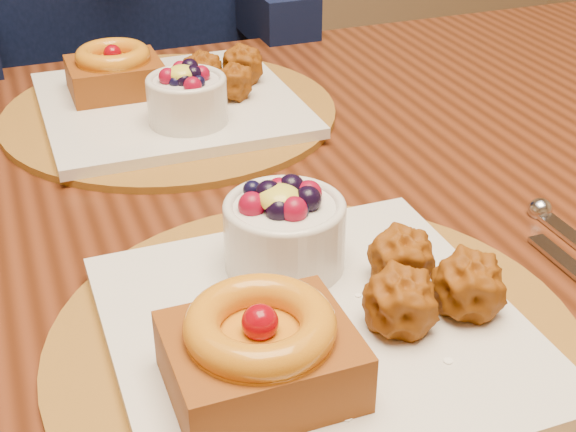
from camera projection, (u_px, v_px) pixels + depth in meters
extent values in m
cube|color=#38170A|center=(227.00, 221.00, 0.76)|extent=(1.60, 0.90, 0.04)
cylinder|color=#38170A|center=(553.00, 230.00, 1.46)|extent=(0.06, 0.06, 0.71)
cylinder|color=brown|center=(316.00, 341.00, 0.57)|extent=(0.38, 0.38, 0.01)
cube|color=silver|center=(316.00, 330.00, 0.56)|extent=(0.28, 0.28, 0.01)
cube|color=#512B07|center=(261.00, 361.00, 0.49)|extent=(0.11, 0.09, 0.04)
torus|color=#B4560B|center=(260.00, 325.00, 0.48)|extent=(0.09, 0.09, 0.02)
sphere|color=maroon|center=(260.00, 322.00, 0.48)|extent=(0.02, 0.02, 0.02)
sphere|color=#91490A|center=(400.00, 258.00, 0.59)|extent=(0.05, 0.05, 0.05)
sphere|color=#91490A|center=(399.00, 303.00, 0.54)|extent=(0.05, 0.05, 0.05)
sphere|color=#91490A|center=(468.00, 287.00, 0.56)|extent=(0.05, 0.05, 0.05)
cylinder|color=silver|center=(285.00, 236.00, 0.61)|extent=(0.09, 0.09, 0.05)
torus|color=silver|center=(285.00, 206.00, 0.60)|extent=(0.09, 0.09, 0.01)
ellipsoid|color=yellow|center=(279.00, 198.00, 0.59)|extent=(0.03, 0.03, 0.02)
cylinder|color=brown|center=(170.00, 112.00, 0.92)|extent=(0.38, 0.38, 0.01)
cube|color=silver|center=(169.00, 104.00, 0.92)|extent=(0.28, 0.28, 0.01)
cube|color=#512B07|center=(115.00, 77.00, 0.92)|extent=(0.10, 0.08, 0.04)
torus|color=#B4560B|center=(113.00, 55.00, 0.91)|extent=(0.08, 0.08, 0.02)
sphere|color=maroon|center=(112.00, 54.00, 0.91)|extent=(0.02, 0.02, 0.02)
sphere|color=#91490A|center=(234.00, 82.00, 0.91)|extent=(0.04, 0.04, 0.04)
sphere|color=#91490A|center=(202.00, 72.00, 0.93)|extent=(0.04, 0.04, 0.04)
sphere|color=#91490A|center=(242.00, 67.00, 0.95)|extent=(0.04, 0.04, 0.04)
cylinder|color=silver|center=(187.00, 101.00, 0.85)|extent=(0.08, 0.08, 0.05)
torus|color=silver|center=(186.00, 80.00, 0.83)|extent=(0.08, 0.08, 0.01)
ellipsoid|color=yellow|center=(182.00, 73.00, 0.83)|extent=(0.03, 0.03, 0.02)
cube|color=black|center=(85.00, 208.00, 1.37)|extent=(0.47, 0.47, 0.04)
cylinder|color=black|center=(219.00, 362.00, 1.37)|extent=(0.04, 0.04, 0.42)
cylinder|color=black|center=(184.00, 249.00, 1.68)|extent=(0.04, 0.04, 0.42)
cube|color=black|center=(62.00, 44.00, 1.42)|extent=(0.43, 0.07, 0.45)
cube|color=black|center=(262.00, 2.00, 1.25)|extent=(0.08, 0.30, 0.08)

